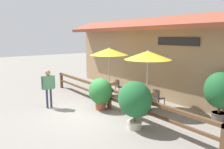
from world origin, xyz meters
name	(u,v)px	position (x,y,z in m)	size (l,w,h in m)	color
ground_plane	(90,113)	(0.00, 0.00, 0.00)	(60.00, 60.00, 0.00)	gray
building_facade	(156,57)	(0.00, 4.10, 2.16)	(14.28, 1.49, 4.23)	#997A56
patio_railing	(109,94)	(0.00, 1.05, 0.70)	(10.40, 0.14, 0.95)	brown
patio_umbrella_near	(109,52)	(-1.70, 2.28, 2.43)	(2.03, 2.03, 2.65)	#B7B2A8
dining_table_near	(109,86)	(-1.70, 2.28, 0.58)	(0.97, 0.97, 0.73)	olive
chair_near_streetside	(98,90)	(-1.70, 1.56, 0.46)	(0.49, 0.49, 0.84)	#514C47
chair_near_wallside	(119,86)	(-1.72, 3.00, 0.46)	(0.46, 0.46, 0.84)	#514C47
patio_umbrella_middle	(148,55)	(1.13, 2.26, 2.43)	(2.03, 2.03, 2.65)	#B7B2A8
dining_table_middle	(147,97)	(1.13, 2.26, 0.58)	(0.97, 0.97, 0.73)	olive
chair_middle_streetside	(135,103)	(1.17, 1.51, 0.46)	(0.43, 0.43, 0.84)	#514C47
chair_middle_wallside	(158,97)	(1.13, 3.01, 0.46)	(0.43, 0.43, 0.84)	#514C47
potted_plant_broad_leaf	(100,92)	(-0.15, 0.67, 0.80)	(1.13, 1.02, 1.41)	#9E4C33
potted_plant_entrance_palm	(135,100)	(2.30, 0.45, 1.04)	(1.25, 1.13, 1.71)	#B7AD99
potted_plant_tall_tropical	(220,91)	(3.73, 3.55, 1.17)	(1.24, 1.12, 1.92)	#564C47
pedestrian	(48,84)	(-1.73, -1.09, 1.13)	(0.29, 0.61, 1.76)	#2D334C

